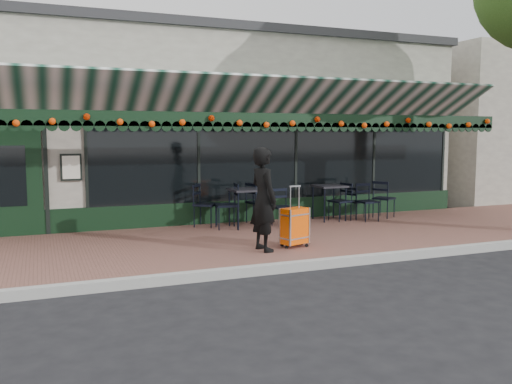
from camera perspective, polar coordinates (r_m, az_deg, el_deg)
name	(u,v)px	position (r m, az deg, el deg)	size (l,w,h in m)	color
ground	(324,267)	(9.08, 7.20, -7.79)	(80.00, 80.00, 0.00)	black
sidewalk	(275,240)	(10.81, 2.04, -5.08)	(18.00, 4.00, 0.15)	brown
curb	(327,263)	(8.99, 7.46, -7.44)	(18.00, 0.16, 0.15)	#9E9E99
restaurant_building	(195,131)	(16.11, -6.41, 6.44)	(12.00, 9.60, 4.50)	gray
woman	(264,199)	(9.36, 0.81, -0.77)	(0.66, 0.43, 1.80)	black
suitcase	(295,227)	(9.77, 4.08, -3.66)	(0.54, 0.41, 1.10)	#FF5608
cafe_table_a	(329,189)	(12.82, 7.73, 0.35)	(0.67, 0.67, 0.83)	black
cafe_table_b	(246,193)	(11.72, -1.05, -0.07)	(0.69, 0.69, 0.85)	black
chair_a_left	(340,202)	(12.85, 8.83, -1.00)	(0.45, 0.45, 0.89)	black
chair_a_right	(355,202)	(13.34, 10.40, -1.06)	(0.38, 0.38, 0.76)	black
chair_a_front	(368,202)	(12.89, 11.66, -1.04)	(0.44, 0.44, 0.89)	black
chair_a_extra	(384,199)	(13.53, 13.32, -0.70)	(0.46, 0.46, 0.91)	black
chair_b_left	(227,206)	(11.64, -3.11, -1.44)	(0.49, 0.49, 0.99)	black
chair_b_right	(258,203)	(12.30, 0.24, -1.12)	(0.47, 0.47, 0.94)	black
chair_b_front	(283,208)	(11.86, 2.82, -1.64)	(0.42, 0.42, 0.85)	black
chair_solo	(206,205)	(11.93, -5.33, -1.36)	(0.48, 0.48, 0.95)	black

